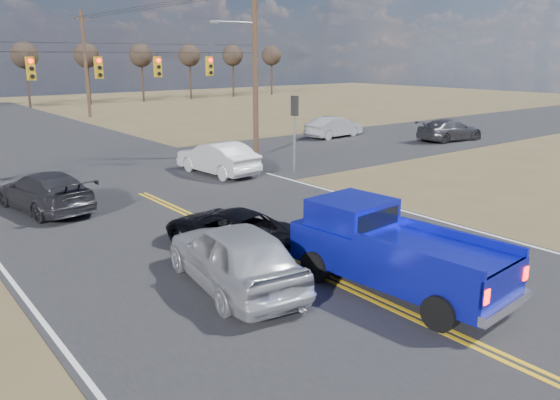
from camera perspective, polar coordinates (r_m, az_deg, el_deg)
ground at (r=13.64m, az=11.16°, el=-10.80°), size 160.00×160.00×0.00m
road_main at (r=21.07m, az=-9.75°, el=-1.46°), size 14.00×120.00×0.02m
road_cross at (r=28.19m, az=-17.55°, el=2.19°), size 120.00×12.00×0.02m
signal_gantry at (r=27.56m, az=-17.23°, el=12.59°), size 19.60×4.83×10.00m
utility_poles at (r=26.65m, az=-17.66°, el=12.85°), size 19.60×58.32×10.00m
treeline at (r=36.12m, az=-23.51°, el=13.44°), size 87.00×117.80×7.40m
pickup_truck at (r=14.18m, az=11.51°, el=-5.23°), size 2.68×5.90×2.16m
silver_suv at (r=14.13m, az=-4.82°, el=-5.75°), size 2.81×5.43×1.76m
black_suv at (r=17.01m, az=-5.41°, el=-3.01°), size 2.89×4.92×1.28m
white_car_queue at (r=27.86m, az=-6.55°, el=4.38°), size 2.15×5.15×1.66m
dgrey_car_queue at (r=22.95m, az=-23.40°, el=0.82°), size 2.93×5.52×1.52m
cross_car_east_near at (r=40.59m, az=5.66°, el=7.60°), size 2.00×4.79×1.54m
cross_car_east_far at (r=40.58m, az=17.32°, el=6.98°), size 2.68×5.42×1.51m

